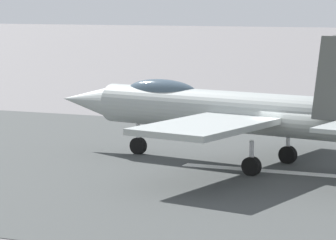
# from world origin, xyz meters

# --- Properties ---
(ground_plane) EXTENTS (400.00, 400.00, 0.00)m
(ground_plane) POSITION_xyz_m (0.00, 0.00, 0.00)
(ground_plane) COLOR slate
(runway_strip) EXTENTS (240.00, 26.00, 0.02)m
(runway_strip) POSITION_xyz_m (-0.02, 0.00, 0.01)
(runway_strip) COLOR #3F4342
(runway_strip) RESTS_ON ground
(fighter_jet) EXTENTS (17.45, 13.77, 5.53)m
(fighter_jet) POSITION_xyz_m (2.66, -0.75, 2.34)
(fighter_jet) COLOR #979E9D
(fighter_jet) RESTS_ON ground
(marker_cone_mid) EXTENTS (0.44, 0.44, 0.55)m
(marker_cone_mid) POSITION_xyz_m (6.04, -13.46, 0.28)
(marker_cone_mid) COLOR orange
(marker_cone_mid) RESTS_ON ground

